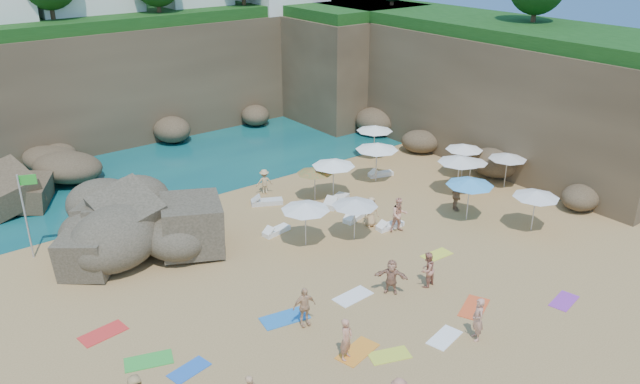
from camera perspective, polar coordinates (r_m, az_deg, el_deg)
ground at (r=29.47m, az=0.48°, el=-6.36°), size 120.00×120.00×0.00m
seawater at (r=54.55m, az=-19.46°, el=6.49°), size 120.00×120.00×0.00m
cliff_back at (r=49.66m, az=-15.94°, el=10.14°), size 44.00×8.00×8.00m
cliff_right at (r=45.99m, az=13.28°, el=9.41°), size 8.00×30.00×8.00m
cliff_corner at (r=52.90m, az=1.67°, el=11.78°), size 10.00×12.00×8.00m
rock_outcrop at (r=32.60m, az=-18.05°, el=-4.51°), size 9.70×8.63×3.20m
flag_pole at (r=31.66m, az=-25.27°, el=-1.09°), size 0.81×0.31×4.24m
parasol_0 at (r=35.30m, az=1.24°, el=2.69°), size 2.48×2.48×2.34m
parasol_1 at (r=37.75m, az=5.23°, el=4.16°), size 2.60×2.60×2.46m
parasol_2 at (r=41.77m, az=5.02°, el=5.84°), size 2.41×2.41×2.28m
parasol_3 at (r=39.33m, az=13.06°, el=4.03°), size 2.29×2.29×2.17m
parasol_4 at (r=37.96m, az=13.67°, el=2.84°), size 1.99×1.99×1.88m
parasol_5 at (r=30.66m, az=3.22°, el=-0.97°), size 2.30×2.30×2.18m
parasol_6 at (r=35.13m, az=-0.47°, el=1.97°), size 2.07×2.07×1.95m
parasol_7 at (r=36.65m, az=12.65°, el=2.94°), size 2.50×2.50×2.37m
parasol_8 at (r=38.51m, az=16.80°, el=3.15°), size 2.25×2.25×2.13m
parasol_9 at (r=30.00m, az=-1.34°, el=-1.32°), size 2.40×2.40×2.27m
parasol_10 at (r=33.51m, az=13.56°, el=0.91°), size 2.52×2.52×2.38m
parasol_11 at (r=33.33m, az=19.17°, el=-0.17°), size 2.34×2.34×2.22m
lounger_0 at (r=32.05m, az=-4.01°, el=-3.57°), size 1.63×0.78×0.24m
lounger_1 at (r=35.32m, az=-4.87°, el=-0.91°), size 1.85×1.31×0.28m
lounger_2 at (r=33.49m, az=3.20°, el=-2.30°), size 1.67×0.96×0.25m
lounger_3 at (r=35.26m, az=1.50°, el=-0.84°), size 2.13×1.45×0.32m
lounger_4 at (r=39.33m, az=5.57°, el=1.64°), size 1.65×0.92×0.24m
lounger_5 at (r=32.70m, az=6.41°, el=-3.09°), size 1.58×0.59×0.24m
towel_0 at (r=23.49m, az=-11.87°, el=-15.64°), size 1.60×1.03×0.03m
towel_2 at (r=23.88m, az=3.44°, el=-14.35°), size 1.87×1.24×0.03m
towel_3 at (r=24.23m, az=-15.40°, el=-14.66°), size 1.89×1.35×0.03m
towel_4 at (r=23.80m, az=6.37°, el=-14.62°), size 1.69×1.24×0.03m
towel_5 at (r=24.97m, az=11.32°, el=-12.93°), size 1.68×1.09×0.03m
towel_6 at (r=28.49m, az=21.41°, el=-9.26°), size 1.64×1.05×0.03m
towel_7 at (r=26.11m, az=-19.21°, el=-12.11°), size 1.85×1.10×0.03m
towel_8 at (r=25.59m, az=-3.25°, el=-11.43°), size 2.05×1.28×0.03m
towel_10 at (r=26.93m, az=13.90°, el=-10.22°), size 1.98×1.54×0.03m
towel_12 at (r=30.50m, az=10.62°, el=-5.66°), size 1.54×0.81×0.03m
towel_13 at (r=26.91m, az=3.04°, el=-9.51°), size 1.76×0.96×0.03m
person_stand_1 at (r=27.59m, az=9.77°, el=-7.01°), size 0.89×0.74×1.63m
person_stand_2 at (r=36.49m, az=-5.11°, el=0.95°), size 1.05×0.73×1.51m
person_stand_3 at (r=34.97m, az=12.36°, el=-0.35°), size 0.86×1.09×1.73m
person_stand_4 at (r=32.55m, az=4.69°, el=-1.80°), size 0.89×0.68×1.62m
person_stand_5 at (r=32.24m, az=-18.09°, el=-3.16°), size 1.55×1.25×1.68m
person_stand_6 at (r=24.69m, az=14.23°, el=-11.22°), size 0.70×0.77×1.77m
person_lie_1 at (r=25.08m, az=-1.44°, el=-11.70°), size 1.23×1.80×0.41m
person_lie_3 at (r=27.21m, az=6.49°, el=-8.76°), size 2.10×2.09×0.41m
person_lie_4 at (r=23.43m, az=2.40°, el=-14.60°), size 1.19×1.77×0.40m
person_lie_5 at (r=32.28m, az=7.20°, el=-3.05°), size 1.53×2.03×0.69m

